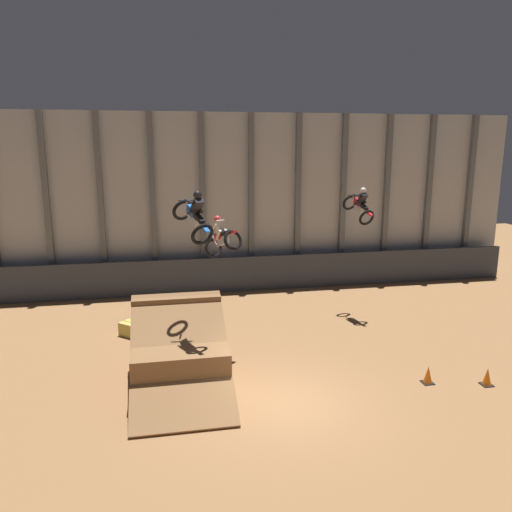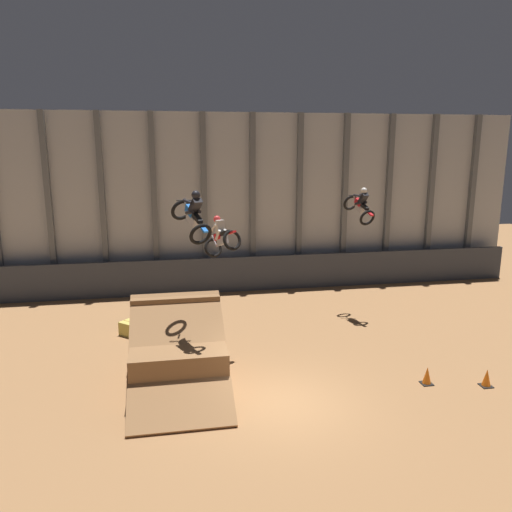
# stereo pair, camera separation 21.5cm
# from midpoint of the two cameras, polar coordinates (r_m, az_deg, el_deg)

# --- Properties ---
(ground_plane) EXTENTS (60.00, 60.00, 0.00)m
(ground_plane) POSITION_cam_midpoint_polar(r_m,az_deg,el_deg) (15.53, 3.02, -16.45)
(ground_plane) COLOR #996B42
(arena_back_wall) EXTENTS (32.00, 0.40, 9.18)m
(arena_back_wall) POSITION_cam_midpoint_polar(r_m,az_deg,el_deg) (26.30, -3.58, 6.10)
(arena_back_wall) COLOR #ADB2B7
(arena_back_wall) RESTS_ON ground_plane
(lower_barrier) EXTENTS (31.36, 0.20, 1.84)m
(lower_barrier) POSITION_cam_midpoint_polar(r_m,az_deg,el_deg) (26.14, -3.23, -2.12)
(lower_barrier) COLOR #383D47
(lower_barrier) RESTS_ON ground_plane
(dirt_ramp) EXTENTS (2.99, 4.61, 2.68)m
(dirt_ramp) POSITION_cam_midpoint_polar(r_m,az_deg,el_deg) (16.60, -9.11, -11.09)
(dirt_ramp) COLOR olive
(dirt_ramp) RESTS_ON ground_plane
(rider_bike_left_air) EXTENTS (1.33, 1.87, 1.68)m
(rider_bike_left_air) POSITION_cam_midpoint_polar(r_m,az_deg,el_deg) (15.36, -7.51, 4.58)
(rider_bike_left_air) COLOR black
(rider_bike_center_air) EXTENTS (1.37, 1.82, 1.65)m
(rider_bike_center_air) POSITION_cam_midpoint_polar(r_m,az_deg,el_deg) (18.03, -4.26, 2.07)
(rider_bike_center_air) COLOR black
(rider_bike_right_air) EXTENTS (1.08, 1.90, 1.67)m
(rider_bike_right_air) POSITION_cam_midpoint_polar(r_m,az_deg,el_deg) (22.34, 11.47, 5.67)
(rider_bike_right_air) COLOR black
(traffic_cone_near_ramp) EXTENTS (0.36, 0.36, 0.58)m
(traffic_cone_near_ramp) POSITION_cam_midpoint_polar(r_m,az_deg,el_deg) (17.40, 18.72, -12.76)
(traffic_cone_near_ramp) COLOR black
(traffic_cone_near_ramp) RESTS_ON ground_plane
(traffic_cone_arena_edge) EXTENTS (0.36, 0.36, 0.58)m
(traffic_cone_arena_edge) POSITION_cam_midpoint_polar(r_m,az_deg,el_deg) (17.95, 24.59, -12.46)
(traffic_cone_arena_edge) COLOR black
(traffic_cone_arena_edge) RESTS_ON ground_plane
(hay_bale_trackside) EXTENTS (1.07, 1.05, 0.57)m
(hay_bale_trackside) POSITION_cam_midpoint_polar(r_m,az_deg,el_deg) (20.94, -14.31, -8.11)
(hay_bale_trackside) COLOR #CCB751
(hay_bale_trackside) RESTS_ON ground_plane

